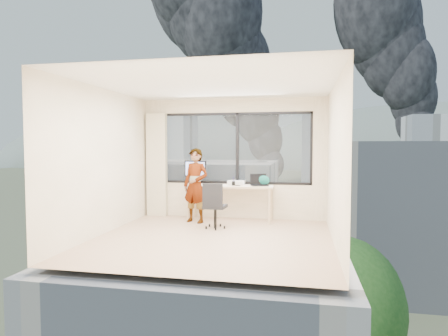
% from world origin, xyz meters
% --- Properties ---
extents(floor, '(4.00, 4.00, 0.01)m').
position_xyz_m(floor, '(0.00, 0.00, 0.00)').
color(floor, tan).
rests_on(floor, ground).
extents(ceiling, '(4.00, 4.00, 0.01)m').
position_xyz_m(ceiling, '(0.00, 0.00, 2.60)').
color(ceiling, white).
rests_on(ceiling, ground).
extents(wall_front, '(4.00, 0.01, 2.60)m').
position_xyz_m(wall_front, '(0.00, -2.00, 1.30)').
color(wall_front, beige).
rests_on(wall_front, ground).
extents(wall_left, '(0.01, 4.00, 2.60)m').
position_xyz_m(wall_left, '(-2.00, 0.00, 1.30)').
color(wall_left, beige).
rests_on(wall_left, ground).
extents(wall_right, '(0.01, 4.00, 2.60)m').
position_xyz_m(wall_right, '(2.00, 0.00, 1.30)').
color(wall_right, beige).
rests_on(wall_right, ground).
extents(window_wall, '(3.30, 0.16, 1.55)m').
position_xyz_m(window_wall, '(0.05, 2.00, 1.52)').
color(window_wall, black).
rests_on(window_wall, ground).
extents(curtain, '(0.45, 0.14, 2.30)m').
position_xyz_m(curtain, '(-1.72, 1.88, 1.15)').
color(curtain, beige).
rests_on(curtain, floor).
extents(desk, '(1.80, 0.60, 0.75)m').
position_xyz_m(desk, '(0.00, 1.66, 0.38)').
color(desk, '#D0AE8B').
rests_on(desk, floor).
extents(chair, '(0.48, 0.48, 0.89)m').
position_xyz_m(chair, '(-0.13, 0.82, 0.45)').
color(chair, black).
rests_on(chair, floor).
extents(person, '(0.64, 0.52, 1.53)m').
position_xyz_m(person, '(-0.66, 1.31, 0.76)').
color(person, '#2D2D33').
rests_on(person, floor).
extents(monitor, '(0.53, 0.21, 0.52)m').
position_xyz_m(monitor, '(-0.78, 1.75, 1.01)').
color(monitor, black).
rests_on(monitor, desk).
extents(game_console, '(0.37, 0.32, 0.08)m').
position_xyz_m(game_console, '(0.10, 1.88, 0.79)').
color(game_console, white).
rests_on(game_console, desk).
extents(laptop, '(0.45, 0.46, 0.22)m').
position_xyz_m(laptop, '(0.62, 1.66, 0.86)').
color(laptop, black).
rests_on(laptop, desk).
extents(cellphone, '(0.11, 0.07, 0.01)m').
position_xyz_m(cellphone, '(0.18, 1.57, 0.76)').
color(cellphone, black).
rests_on(cellphone, desk).
extents(pen_cup, '(0.09, 0.09, 0.09)m').
position_xyz_m(pen_cup, '(0.08, 1.61, 0.79)').
color(pen_cup, black).
rests_on(pen_cup, desk).
extents(handbag, '(0.27, 0.14, 0.20)m').
position_xyz_m(handbag, '(0.68, 1.82, 0.85)').
color(handbag, '#0D5344').
rests_on(handbag, desk).
extents(exterior_ground, '(400.00, 400.00, 0.04)m').
position_xyz_m(exterior_ground, '(0.00, 120.00, -14.00)').
color(exterior_ground, '#515B3D').
rests_on(exterior_ground, ground).
extents(near_bldg_a, '(16.00, 12.00, 14.00)m').
position_xyz_m(near_bldg_a, '(-9.00, 30.00, -7.00)').
color(near_bldg_a, beige).
rests_on(near_bldg_a, exterior_ground).
extents(near_bldg_b, '(14.00, 13.00, 16.00)m').
position_xyz_m(near_bldg_b, '(12.00, 38.00, -6.00)').
color(near_bldg_b, white).
rests_on(near_bldg_b, exterior_ground).
extents(far_tower_a, '(14.00, 14.00, 28.00)m').
position_xyz_m(far_tower_a, '(-35.00, 95.00, 0.00)').
color(far_tower_a, silver).
rests_on(far_tower_a, exterior_ground).
extents(far_tower_b, '(13.00, 13.00, 30.00)m').
position_xyz_m(far_tower_b, '(8.00, 120.00, 1.00)').
color(far_tower_b, silver).
rests_on(far_tower_b, exterior_ground).
extents(far_tower_c, '(15.00, 15.00, 26.00)m').
position_xyz_m(far_tower_c, '(45.00, 140.00, -1.00)').
color(far_tower_c, silver).
rests_on(far_tower_c, exterior_ground).
extents(far_tower_d, '(16.00, 14.00, 22.00)m').
position_xyz_m(far_tower_d, '(-60.00, 150.00, -3.00)').
color(far_tower_d, silver).
rests_on(far_tower_d, exterior_ground).
extents(hill_a, '(288.00, 216.00, 90.00)m').
position_xyz_m(hill_a, '(-120.00, 320.00, -14.00)').
color(hill_a, slate).
rests_on(hill_a, exterior_ground).
extents(hill_b, '(300.00, 220.00, 96.00)m').
position_xyz_m(hill_b, '(100.00, 320.00, -14.00)').
color(hill_b, slate).
rests_on(hill_b, exterior_ground).
extents(tree_a, '(7.00, 7.00, 8.00)m').
position_xyz_m(tree_a, '(-16.00, 22.00, -10.00)').
color(tree_a, '#1F4C19').
rests_on(tree_a, exterior_ground).
extents(tree_b, '(7.60, 7.60, 9.00)m').
position_xyz_m(tree_b, '(4.00, 18.00, -9.50)').
color(tree_b, '#1F4C19').
rests_on(tree_b, exterior_ground).
extents(smoke_plume_a, '(40.00, 24.00, 90.00)m').
position_xyz_m(smoke_plume_a, '(-10.00, 150.00, 39.00)').
color(smoke_plume_a, black).
rests_on(smoke_plume_a, exterior_ground).
extents(smoke_plume_b, '(30.00, 18.00, 70.00)m').
position_xyz_m(smoke_plume_b, '(55.00, 170.00, 27.00)').
color(smoke_plume_b, black).
rests_on(smoke_plume_b, exterior_ground).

